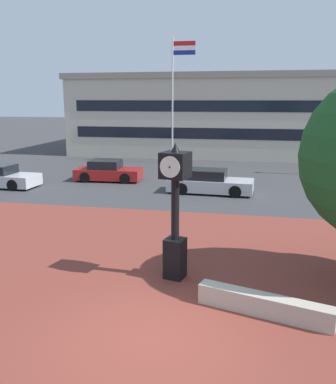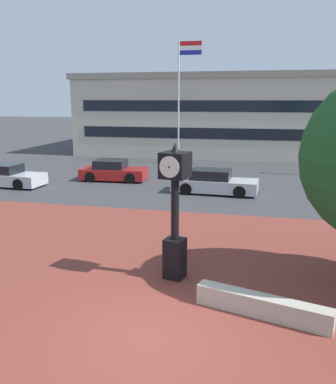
# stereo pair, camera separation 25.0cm
# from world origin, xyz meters

# --- Properties ---
(ground_plane) EXTENTS (200.00, 200.00, 0.00)m
(ground_plane) POSITION_xyz_m (0.00, 0.00, 0.00)
(ground_plane) COLOR #38383A
(plaza_brick_paving) EXTENTS (44.00, 14.06, 0.01)m
(plaza_brick_paving) POSITION_xyz_m (0.00, 3.03, 0.00)
(plaza_brick_paving) COLOR brown
(plaza_brick_paving) RESTS_ON ground
(planter_wall) EXTENTS (3.18, 1.29, 0.50)m
(planter_wall) POSITION_xyz_m (2.27, 1.42, 0.25)
(planter_wall) COLOR #ADA393
(planter_wall) RESTS_ON ground
(street_clock) EXTENTS (0.84, 0.87, 3.85)m
(street_clock) POSITION_xyz_m (-0.17, 3.09, 2.02)
(street_clock) COLOR black
(street_clock) RESTS_ON ground
(car_street_near) EXTENTS (4.58, 1.98, 1.28)m
(car_street_near) POSITION_xyz_m (-12.46, 13.38, 0.57)
(car_street_near) COLOR #B7BABF
(car_street_near) RESTS_ON ground
(car_street_far) EXTENTS (4.60, 2.03, 1.28)m
(car_street_far) POSITION_xyz_m (-0.36, 14.20, 0.57)
(car_street_far) COLOR #B7BABF
(car_street_far) RESTS_ON ground
(car_street_distant) EXTENTS (4.11, 2.07, 1.28)m
(car_street_distant) POSITION_xyz_m (-6.90, 16.41, 0.57)
(car_street_distant) COLOR maroon
(car_street_distant) RESTS_ON ground
(flagpole_primary) EXTENTS (1.79, 0.14, 9.43)m
(flagpole_primary) POSITION_xyz_m (-4.17, 24.35, 5.62)
(flagpole_primary) COLOR silver
(flagpole_primary) RESTS_ON ground
(civic_building) EXTENTS (23.72, 15.61, 7.10)m
(civic_building) POSITION_xyz_m (-2.67, 33.99, 3.56)
(civic_building) COLOR beige
(civic_building) RESTS_ON ground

